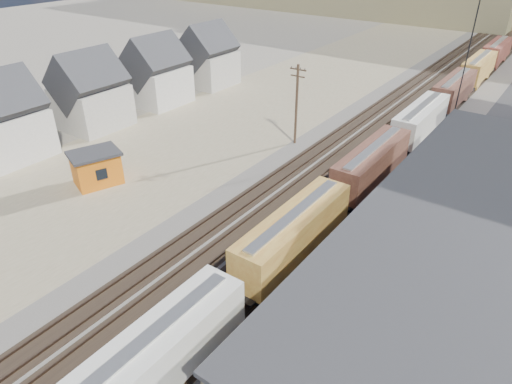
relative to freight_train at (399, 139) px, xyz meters
The scene contains 9 objects.
ballast_bed 7.33m from the freight_train, 124.03° to the left, with size 18.00×200.00×0.06m, color #4C4742.
dirt_yard 24.36m from the freight_train, 169.59° to the right, with size 24.00×180.00×0.03m, color #776D52.
rail_tracks 7.60m from the freight_train, 127.70° to the left, with size 11.40×200.00×0.24m.
freight_train is the anchor object (origin of this frame).
warehouse 22.38m from the freight_train, 60.01° to the right, with size 12.40×40.40×7.25m.
utility_pole_north 12.77m from the freight_train, 169.08° to the right, with size 2.20×0.32×10.00m.
radio_mast 17.00m from the freight_train, 81.99° to the left, with size 1.20×0.16×18.00m.
townhouse_row 42.50m from the freight_train, 152.87° to the right, with size 8.15×68.16×10.47m.
maintenance_shed 33.56m from the freight_train, 135.35° to the right, with size 5.35×6.01×3.65m.
Camera 1 is at (18.58, -4.20, 23.67)m, focal length 32.00 mm.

